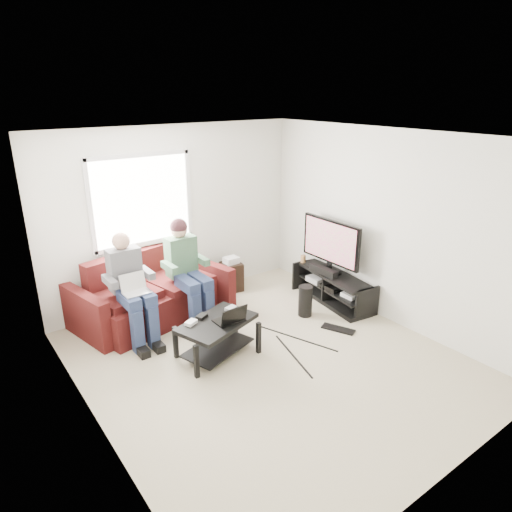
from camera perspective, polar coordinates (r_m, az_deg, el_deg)
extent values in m
plane|color=#BBAB92|center=(5.60, 1.58, -12.90)|extent=(4.50, 4.50, 0.00)
plane|color=white|center=(4.71, 1.89, 14.64)|extent=(4.50, 4.50, 0.00)
plane|color=silver|center=(6.83, -10.03, 5.00)|extent=(4.50, 0.00, 4.50)
plane|color=silver|center=(3.68, 24.21, -10.23)|extent=(4.50, 0.00, 4.50)
plane|color=silver|center=(4.18, -20.56, -6.03)|extent=(0.00, 4.50, 4.50)
plane|color=silver|center=(6.38, 16.05, 3.42)|extent=(0.00, 4.50, 4.50)
cube|color=white|center=(6.55, -14.06, 6.76)|extent=(1.40, 0.01, 1.20)
cube|color=silver|center=(6.55, -14.03, 6.75)|extent=(1.48, 0.04, 1.28)
cube|color=#471311|center=(6.54, -12.75, -5.96)|extent=(1.81, 1.21, 0.46)
cube|color=#471311|center=(6.69, -14.43, -1.15)|extent=(1.67, 0.54, 0.47)
cube|color=#471311|center=(6.24, -20.47, -7.11)|extent=(0.35, 0.99, 0.66)
cube|color=#471311|center=(6.86, -5.90, -3.35)|extent=(0.35, 0.99, 0.66)
cube|color=#471311|center=(6.27, -16.23, -4.61)|extent=(0.91, 0.91, 0.10)
cube|color=#471311|center=(6.56, -9.65, -2.97)|extent=(0.91, 0.91, 0.10)
cube|color=navy|center=(5.80, -15.60, -5.32)|extent=(0.16, 0.45, 0.14)
cube|color=navy|center=(5.87, -13.79, -4.87)|extent=(0.16, 0.45, 0.14)
cube|color=navy|center=(5.80, -14.59, -9.10)|extent=(0.13, 0.13, 0.56)
cube|color=navy|center=(5.87, -12.78, -8.60)|extent=(0.13, 0.13, 0.56)
cube|color=#5A5A5F|center=(6.01, -16.11, -1.57)|extent=(0.40, 0.22, 0.55)
sphere|color=tan|center=(5.90, -16.52, 1.82)|extent=(0.22, 0.22, 0.22)
cube|color=navy|center=(6.09, -8.61, -3.53)|extent=(0.16, 0.45, 0.14)
cube|color=navy|center=(6.18, -6.98, -3.10)|extent=(0.16, 0.45, 0.14)
cube|color=navy|center=(6.09, -7.61, -7.11)|extent=(0.13, 0.13, 0.56)
cube|color=navy|center=(6.18, -5.98, -6.63)|extent=(0.13, 0.13, 0.56)
cube|color=#575A5A|center=(6.30, -9.34, -0.01)|extent=(0.40, 0.22, 0.55)
sphere|color=tan|center=(6.20, -9.62, 3.25)|extent=(0.22, 0.22, 0.22)
sphere|color=#32191D|center=(6.19, -9.64, 3.61)|extent=(0.23, 0.23, 0.23)
cube|color=black|center=(5.49, -4.91, -8.35)|extent=(1.05, 0.82, 0.05)
cube|color=black|center=(5.66, -4.81, -11.33)|extent=(0.95, 0.72, 0.02)
cube|color=black|center=(5.24, -7.46, -12.94)|extent=(0.05, 0.05, 0.41)
cube|color=black|center=(5.63, 0.33, -10.19)|extent=(0.05, 0.05, 0.41)
cube|color=black|center=(5.62, -10.02, -10.58)|extent=(0.05, 0.05, 0.41)
cube|color=black|center=(5.99, -2.59, -8.22)|extent=(0.05, 0.05, 0.41)
cube|color=silver|center=(5.44, -8.13, -8.24)|extent=(0.16, 0.14, 0.04)
cube|color=black|center=(5.57, -6.79, -7.50)|extent=(0.17, 0.14, 0.04)
cube|color=gray|center=(5.73, -3.15, -6.55)|extent=(0.16, 0.12, 0.04)
cube|color=black|center=(6.92, 9.69, -2.37)|extent=(0.60, 1.41, 0.04)
cube|color=black|center=(7.00, 9.59, -3.94)|extent=(0.55, 1.34, 0.03)
cube|color=black|center=(7.08, 9.50, -5.40)|extent=(0.60, 1.41, 0.06)
cube|color=black|center=(6.60, 13.70, -5.78)|extent=(0.41, 0.10, 0.46)
cube|color=black|center=(7.43, 5.95, -2.29)|extent=(0.41, 0.10, 0.46)
cube|color=black|center=(6.97, 9.12, -1.82)|extent=(0.12, 0.40, 0.04)
cube|color=black|center=(6.94, 9.16, -1.20)|extent=(0.06, 0.06, 0.12)
cube|color=black|center=(6.81, 9.34, 1.82)|extent=(0.05, 1.10, 0.65)
cube|color=#CA2F61|center=(6.79, 9.16, 1.77)|extent=(0.01, 1.01, 0.58)
cube|color=black|center=(6.87, 8.43, -1.81)|extent=(0.12, 0.50, 0.10)
cylinder|color=olive|center=(7.27, 5.91, -0.36)|extent=(0.08, 0.08, 0.12)
cube|color=silver|center=(6.74, 12.04, -4.68)|extent=(0.30, 0.22, 0.06)
cube|color=gray|center=(7.17, 7.91, -2.77)|extent=(0.34, 0.26, 0.08)
cube|color=black|center=(6.95, 9.91, -3.70)|extent=(0.38, 0.30, 0.07)
cylinder|color=black|center=(6.54, 6.19, -5.60)|extent=(0.20, 0.20, 0.45)
cube|color=black|center=(6.31, 10.23, -8.97)|extent=(0.32, 0.47, 0.02)
cube|color=black|center=(7.31, -3.08, -2.58)|extent=(0.31, 0.31, 0.46)
cube|color=silver|center=(7.21, -3.12, -0.53)|extent=(0.22, 0.18, 0.10)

